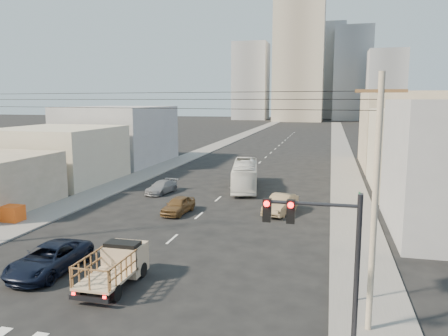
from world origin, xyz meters
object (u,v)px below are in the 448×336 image
at_px(city_bus, 245,175).
at_px(utility_pole, 375,203).
at_px(sedan_grey, 162,187).
at_px(sedan_brown, 178,205).
at_px(navy_pickup, 49,259).
at_px(green_sign, 360,221).
at_px(traffic_signal, 325,249).
at_px(sedan_tan, 281,204).
at_px(flatbed_pickup, 115,263).
at_px(crate_stack, 10,213).

xyz_separation_m(city_bus, utility_pole, (10.02, -26.24, 3.78)).
bearing_deg(city_bus, sedan_grey, -159.87).
height_order(sedan_brown, utility_pole, utility_pole).
bearing_deg(navy_pickup, green_sign, 1.81).
distance_m(city_bus, traffic_signal, 30.03).
xyz_separation_m(sedan_tan, green_sign, (5.04, -14.71, 2.99)).
bearing_deg(green_sign, city_bus, 112.20).
distance_m(sedan_brown, sedan_tan, 8.15).
height_order(flatbed_pickup, green_sign, green_sign).
bearing_deg(sedan_grey, navy_pickup, -75.31).
relative_size(city_bus, sedan_grey, 2.43).
xyz_separation_m(flatbed_pickup, city_bus, (1.66, 24.59, 0.31)).
xyz_separation_m(flatbed_pickup, green_sign, (11.35, 0.85, 2.65)).
xyz_separation_m(navy_pickup, sedan_tan, (10.42, 14.95, 0.01)).
xyz_separation_m(navy_pickup, sedan_grey, (-1.63, 19.76, -0.13)).
distance_m(flatbed_pickup, sedan_tan, 16.80).
relative_size(flatbed_pickup, sedan_tan, 0.97).
xyz_separation_m(sedan_grey, traffic_signal, (15.70, -24.53, 3.48)).
height_order(city_bus, utility_pole, utility_pole).
bearing_deg(navy_pickup, flatbed_pickup, -7.55).
xyz_separation_m(sedan_brown, sedan_grey, (-4.14, 6.80, -0.07)).
bearing_deg(sedan_brown, flatbed_pickup, -77.63).
bearing_deg(city_bus, navy_pickup, -113.03).
relative_size(city_bus, sedan_tan, 2.21).
distance_m(city_bus, green_sign, 25.74).
relative_size(green_sign, crate_stack, 2.78).
bearing_deg(sedan_grey, green_sign, -38.84).
height_order(flatbed_pickup, navy_pickup, flatbed_pickup).
relative_size(sedan_tan, utility_pole, 0.45).
xyz_separation_m(sedan_brown, traffic_signal, (11.56, -17.74, 3.40)).
distance_m(navy_pickup, city_bus, 24.67).
xyz_separation_m(traffic_signal, green_sign, (1.39, 5.01, -0.34)).
xyz_separation_m(sedan_tan, utility_pole, (5.38, -17.21, 4.44)).
height_order(city_bus, sedan_brown, city_bus).
distance_m(sedan_grey, traffic_signal, 29.33).
relative_size(sedan_grey, utility_pole, 0.41).
xyz_separation_m(sedan_grey, crate_stack, (-7.07, -12.15, 0.09)).
bearing_deg(city_bus, flatbed_pickup, -103.36).
distance_m(flatbed_pickup, utility_pole, 12.49).
distance_m(flatbed_pickup, navy_pickup, 4.17).
height_order(city_bus, crate_stack, city_bus).
distance_m(city_bus, crate_stack, 21.86).
bearing_deg(utility_pole, sedan_brown, 131.10).
bearing_deg(city_bus, green_sign, -77.29).
bearing_deg(flatbed_pickup, city_bus, 86.13).
height_order(city_bus, traffic_signal, traffic_signal).
xyz_separation_m(flatbed_pickup, navy_pickup, (-4.11, 0.61, -0.36)).
distance_m(utility_pole, crate_stack, 26.79).
height_order(sedan_grey, traffic_signal, traffic_signal).
height_order(city_bus, sedan_grey, city_bus).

